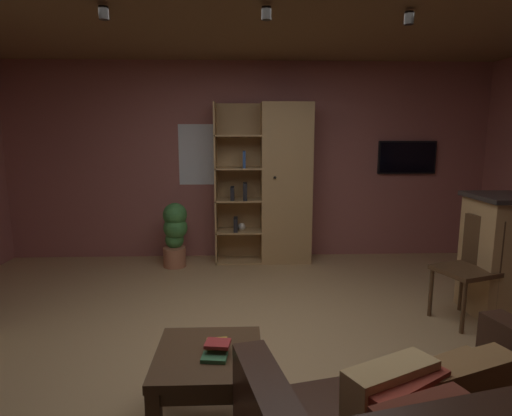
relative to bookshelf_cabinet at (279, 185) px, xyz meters
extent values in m
cube|color=tan|center=(-0.37, -2.42, -1.00)|extent=(6.29, 5.33, 0.02)
cube|color=#9E5B56|center=(-0.37, 0.27, 0.28)|extent=(6.41, 0.06, 2.54)
cube|color=white|center=(-0.96, 0.24, 0.37)|extent=(0.66, 0.01, 0.78)
cube|color=tan|center=(0.08, -0.01, 0.01)|extent=(0.63, 0.38, 2.01)
cube|color=tan|center=(-0.52, 0.17, 0.01)|extent=(0.58, 0.02, 2.01)
cube|color=tan|center=(-0.80, -0.01, 0.01)|extent=(0.02, 0.38, 2.01)
sphere|color=black|center=(-0.07, -0.21, 0.11)|extent=(0.04, 0.04, 0.04)
cube|color=tan|center=(-0.52, -0.01, -0.98)|extent=(0.58, 0.38, 0.02)
cube|color=tan|center=(-0.52, -0.01, -0.59)|extent=(0.58, 0.38, 0.02)
cube|color=tan|center=(-0.52, -0.01, -0.19)|extent=(0.58, 0.38, 0.02)
cube|color=tan|center=(-0.52, -0.01, 0.21)|extent=(0.58, 0.38, 0.02)
cube|color=tan|center=(-0.52, -0.01, 0.61)|extent=(0.58, 0.38, 0.02)
cube|color=black|center=(-0.43, -0.06, -0.07)|extent=(0.05, 0.23, 0.21)
cube|color=black|center=(-0.59, -0.06, -0.10)|extent=(0.05, 0.23, 0.16)
cube|color=#2D4C8C|center=(-0.44, -0.06, 0.32)|extent=(0.03, 0.23, 0.20)
cube|color=black|center=(-0.56, -0.06, -0.50)|extent=(0.05, 0.23, 0.17)
sphere|color=beige|center=(-0.48, -0.01, -0.54)|extent=(0.10, 0.10, 0.10)
cube|color=tan|center=(0.09, -3.81, -0.46)|extent=(0.42, 0.31, 0.42)
cube|color=olive|center=(0.34, -3.72, -0.46)|extent=(0.46, 0.33, 0.33)
cube|color=olive|center=(0.46, -3.69, -0.48)|extent=(0.49, 0.30, 0.35)
cube|color=#4C331E|center=(-0.67, -3.15, -0.56)|extent=(0.58, 0.60, 0.05)
cube|color=#4C331E|center=(-0.67, -3.15, -0.63)|extent=(0.52, 0.54, 0.08)
cube|color=#4C331E|center=(-0.92, -2.89, -0.79)|extent=(0.07, 0.07, 0.40)
cube|color=#4C331E|center=(-0.42, -2.89, -0.79)|extent=(0.07, 0.07, 0.40)
cube|color=#387247|center=(-0.64, -3.23, -0.53)|extent=(0.14, 0.11, 0.02)
cube|color=gold|center=(-0.63, -3.12, -0.50)|extent=(0.12, 0.10, 0.03)
cube|color=#B22D2D|center=(-0.62, -3.17, -0.48)|extent=(0.15, 0.12, 0.02)
cube|color=#4C331E|center=(1.44, -1.87, -0.53)|extent=(0.53, 0.53, 0.04)
cube|color=#4C331E|center=(1.62, -1.81, -0.29)|extent=(0.17, 0.39, 0.44)
cylinder|color=#4C331E|center=(1.21, -1.76, -0.76)|extent=(0.04, 0.04, 0.46)
cylinder|color=#4C331E|center=(1.33, -2.10, -0.76)|extent=(0.04, 0.04, 0.46)
cylinder|color=#4C331E|center=(1.55, -1.64, -0.76)|extent=(0.04, 0.04, 0.46)
cylinder|color=#4C331E|center=(1.67, -1.98, -0.76)|extent=(0.04, 0.04, 0.46)
cylinder|color=#B77051|center=(-1.31, -0.21, -0.87)|extent=(0.28, 0.28, 0.24)
sphere|color=#3D7F3D|center=(-1.32, -0.17, -0.66)|extent=(0.23, 0.23, 0.23)
sphere|color=#3D7F3D|center=(-1.30, -0.18, -0.51)|extent=(0.30, 0.30, 0.30)
sphere|color=#3D7F3D|center=(-1.30, -0.19, -0.34)|extent=(0.30, 0.30, 0.30)
cube|color=black|center=(1.71, 0.21, 0.33)|extent=(0.76, 0.05, 0.43)
cube|color=black|center=(1.71, 0.19, 0.33)|extent=(0.72, 0.01, 0.39)
cylinder|color=black|center=(-1.45, -2.07, 1.48)|extent=(0.07, 0.07, 0.09)
cylinder|color=black|center=(-0.30, -2.10, 1.48)|extent=(0.07, 0.07, 0.09)
cylinder|color=black|center=(0.76, -2.02, 1.48)|extent=(0.07, 0.07, 0.09)
camera|label=1|loc=(-0.49, -5.27, 0.63)|focal=29.46mm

